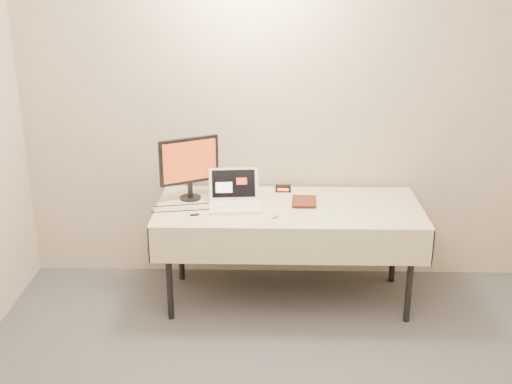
{
  "coord_description": "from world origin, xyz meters",
  "views": [
    {
      "loc": [
        -0.14,
        -2.16,
        2.37
      ],
      "look_at": [
        -0.23,
        1.99,
        0.86
      ],
      "focal_mm": 45.0,
      "sensor_mm": 36.0,
      "label": 1
    }
  ],
  "objects_px": {
    "table": "(289,214)",
    "laptop": "(234,197)",
    "book": "(292,188)",
    "monitor": "(189,164)"
  },
  "relations": [
    {
      "from": "table",
      "to": "laptop",
      "type": "distance_m",
      "value": 0.4
    },
    {
      "from": "table",
      "to": "book",
      "type": "height_order",
      "value": "book"
    },
    {
      "from": "laptop",
      "to": "monitor",
      "type": "distance_m",
      "value": 0.4
    },
    {
      "from": "book",
      "to": "table",
      "type": "bearing_deg",
      "value": -108.61
    },
    {
      "from": "laptop",
      "to": "monitor",
      "type": "bearing_deg",
      "value": 155.35
    },
    {
      "from": "laptop",
      "to": "book",
      "type": "height_order",
      "value": "laptop"
    },
    {
      "from": "laptop",
      "to": "book",
      "type": "distance_m",
      "value": 0.42
    },
    {
      "from": "monitor",
      "to": "laptop",
      "type": "bearing_deg",
      "value": -47.84
    },
    {
      "from": "laptop",
      "to": "book",
      "type": "xyz_separation_m",
      "value": [
        0.41,
        0.05,
        0.06
      ]
    },
    {
      "from": "table",
      "to": "laptop",
      "type": "relative_size",
      "value": 4.93
    }
  ]
}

